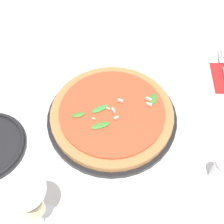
% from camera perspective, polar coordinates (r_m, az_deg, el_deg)
% --- Properties ---
extents(ground_plane, '(6.00, 6.00, 0.00)m').
position_cam_1_polar(ground_plane, '(0.79, 1.39, -0.23)').
color(ground_plane, silver).
extents(pizza_arugula_main, '(0.32, 0.32, 0.05)m').
position_cam_1_polar(pizza_arugula_main, '(0.77, 0.00, -0.57)').
color(pizza_arugula_main, black).
rests_on(pizza_arugula_main, ground_plane).
extents(wine_glass, '(0.08, 0.08, 0.18)m').
position_cam_1_polar(wine_glass, '(0.57, -14.63, -15.71)').
color(wine_glass, white).
rests_on(wine_glass, ground_plane).
extents(shaker_pepper, '(0.03, 0.03, 0.07)m').
position_cam_1_polar(shaker_pepper, '(0.72, 19.03, -10.02)').
color(shaker_pepper, silver).
rests_on(shaker_pepper, ground_plane).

